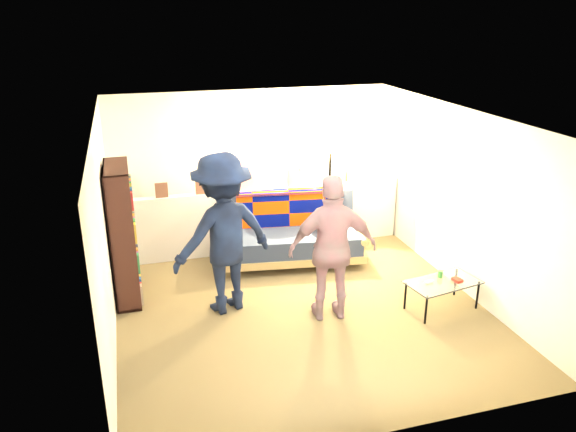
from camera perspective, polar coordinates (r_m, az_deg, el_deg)
The scene contains 10 objects.
ground at distance 7.35m, azimuth 0.88°, elevation -8.74°, with size 5.00×5.00×0.00m, color brown.
room_shell at distance 7.13m, azimuth -0.16°, elevation 4.87°, with size 4.60×5.05×2.45m.
half_wall_ledge at distance 8.72m, azimuth -2.58°, elevation -0.30°, with size 4.45×0.15×1.00m, color silver.
ledge_decor at distance 8.44m, azimuth -4.11°, elevation 3.80°, with size 2.97×0.02×0.45m.
futon_sofa at distance 8.36m, azimuth 0.46°, elevation -1.87°, with size 2.18×1.26×0.89m.
bookshelf at distance 7.44m, azimuth -16.43°, elevation -2.18°, with size 0.30×0.89×1.78m.
coffee_table at distance 7.31m, azimuth 15.47°, elevation -6.60°, with size 0.98×0.65×0.47m.
floor_lamp at distance 8.46m, azimuth 4.17°, elevation 3.72°, with size 0.38×0.32×1.63m.
person_left at distance 6.85m, azimuth -6.61°, elevation -1.83°, with size 1.30×0.75×2.01m, color black.
person_right at distance 6.67m, azimuth 4.57°, elevation -3.35°, with size 1.06×0.44×1.81m, color pink.
Camera 1 is at (-1.91, -6.13, 3.59)m, focal length 35.00 mm.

